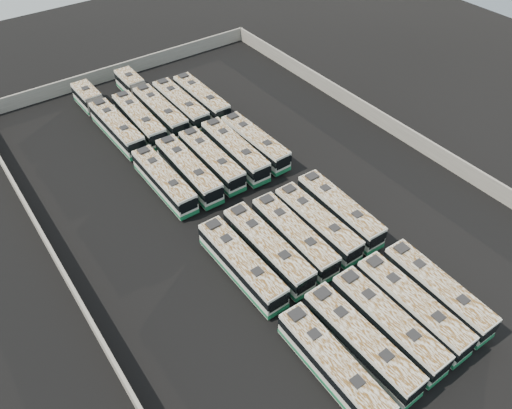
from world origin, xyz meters
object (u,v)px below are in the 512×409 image
object	(u,v)px
bus_front_center	(387,323)
bus_midfront_center	(294,236)
bus_back_center	(150,102)
bus_back_right	(181,105)
bus_midfront_far_left	(241,264)
bus_midback_far_left	(164,181)
bus_front_left	(360,342)
bus_back_far_left	(107,117)
bus_midback_far_right	(255,142)
bus_front_right	(412,306)
bus_back_far_right	(201,98)
bus_midback_center	(211,160)
bus_midfront_far_right	(339,210)
bus_midback_right	(235,151)
bus_back_left	(139,120)
bus_midback_left	(189,170)
bus_front_far_left	(333,366)
bus_midfront_left	(268,249)
bus_midfront_right	(317,223)
bus_front_far_right	(437,291)

from	to	relation	value
bus_front_center	bus_midfront_center	size ratio (longest dim) A/B	1.00
bus_back_center	bus_back_right	world-z (taller)	bus_back_right
bus_front_center	bus_midfront_far_left	xyz separation A→B (m)	(-6.47, 12.88, 0.01)
bus_midfront_far_left	bus_midback_far_left	xyz separation A→B (m)	(-0.09, 15.61, -0.05)
bus_front_left	bus_midfront_center	bearing A→B (deg)	74.87
bus_back_far_left	bus_midback_far_right	bearing A→B (deg)	-52.70
bus_midfront_center	bus_back_far_left	size ratio (longest dim) A/B	0.63
bus_front_right	bus_back_right	xyz separation A→B (m)	(-0.01, 41.73, 0.01)
bus_midback_far_right	bus_back_far_right	distance (m)	13.09
bus_front_center	bus_back_far_right	xyz separation A→B (m)	(6.35, 41.58, -0.02)
bus_midback_far_right	bus_back_center	distance (m)	17.63
bus_midback_far_left	bus_back_right	size ratio (longest dim) A/B	0.97
bus_midback_center	bus_midfront_far_right	bearing A→B (deg)	-66.97
bus_midback_right	bus_back_center	xyz separation A→B (m)	(-3.20, 16.52, -0.04)
bus_back_left	bus_back_far_right	bearing A→B (deg)	0.86
bus_back_left	bus_midback_left	bearing A→B (deg)	-88.83
bus_front_right	bus_back_far_left	world-z (taller)	bus_back_far_left
bus_front_far_left	bus_midback_left	size ratio (longest dim) A/B	0.97
bus_midback_far_left	bus_back_left	world-z (taller)	bus_back_left
bus_front_center	bus_front_right	xyz separation A→B (m)	(3.09, -0.02, 0.00)
bus_front_left	bus_midfront_left	xyz separation A→B (m)	(-0.00, 13.01, 0.02)
bus_midback_far_left	bus_back_far_left	distance (m)	16.28
bus_midfront_right	bus_midback_center	distance (m)	16.02
bus_midback_center	bus_midback_right	distance (m)	3.29
bus_midfront_far_left	bus_midback_far_right	distance (m)	20.18
bus_front_far_right	bus_back_left	world-z (taller)	bus_back_left
bus_midback_right	bus_back_center	size ratio (longest dim) A/B	0.66
bus_front_left	bus_midfront_far_left	xyz separation A→B (m)	(-3.24, 12.87, -0.00)
bus_front_left	bus_midback_left	xyz separation A→B (m)	(-0.10, 28.42, 0.02)
bus_midfront_center	bus_back_far_left	xyz separation A→B (m)	(-6.53, 31.91, 0.03)
bus_midback_far_left	bus_midfront_right	bearing A→B (deg)	-58.22
bus_front_far_right	bus_midback_center	distance (m)	29.49
bus_back_far_left	bus_back_right	bearing A→B (deg)	-18.60
bus_front_left	bus_front_center	distance (m)	3.23
bus_back_right	bus_midfront_left	bearing A→B (deg)	-102.26
bus_front_far_left	bus_midback_left	xyz separation A→B (m)	(3.21, 28.69, 0.05)
bus_front_right	bus_back_far_right	distance (m)	41.72
bus_front_right	bus_midback_left	size ratio (longest dim) A/B	0.98
bus_front_left	bus_midback_center	size ratio (longest dim) A/B	1.02
bus_midback_right	bus_back_left	distance (m)	14.74
bus_midfront_center	bus_back_far_right	bearing A→B (deg)	78.94
bus_front_right	bus_front_far_left	bearing A→B (deg)	-178.25
bus_front_right	bus_front_left	bearing A→B (deg)	-179.95
bus_midback_center	bus_back_left	size ratio (longest dim) A/B	0.97
bus_front_far_left	bus_midfront_left	xyz separation A→B (m)	(3.31, 13.28, 0.05)
bus_midback_far_right	bus_back_far_left	size ratio (longest dim) A/B	0.63
bus_midfront_far_left	bus_midback_right	distance (m)	18.32
bus_midfront_far_left	bus_back_right	bearing A→B (deg)	71.34
bus_midback_center	bus_midback_right	xyz separation A→B (m)	(3.28, -0.17, 0.06)
bus_midfront_center	bus_midback_right	world-z (taller)	bus_midback_right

